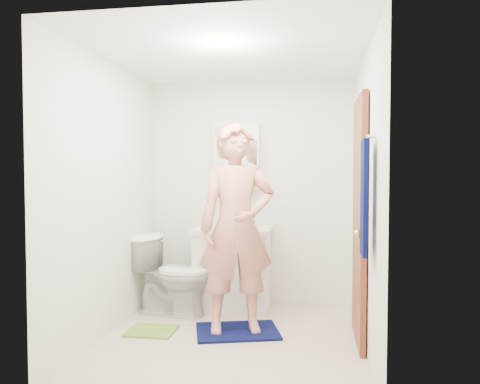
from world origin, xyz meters
name	(u,v)px	position (x,y,z in m)	size (l,w,h in m)	color
floor	(232,340)	(0.00, 0.00, -0.01)	(2.20, 2.40, 0.02)	beige
ceiling	(231,54)	(0.00, 0.00, 2.41)	(2.20, 2.40, 0.02)	white
wall_back	(251,193)	(0.00, 1.21, 1.20)	(2.20, 0.02, 2.40)	white
wall_front	(195,210)	(0.00, -1.21, 1.20)	(2.20, 0.02, 2.40)	white
wall_left	(108,198)	(-1.11, 0.00, 1.20)	(0.02, 2.40, 2.40)	white
wall_right	(367,200)	(1.11, 0.00, 1.20)	(0.02, 2.40, 2.40)	white
vanity_cabinet	(233,270)	(-0.15, 0.91, 0.40)	(0.75, 0.55, 0.80)	white
countertop	(233,230)	(-0.15, 0.91, 0.83)	(0.79, 0.59, 0.05)	white
sink_basin	(233,228)	(-0.15, 0.91, 0.84)	(0.40, 0.40, 0.03)	white
faucet	(236,220)	(-0.15, 1.09, 0.91)	(0.03, 0.03, 0.12)	silver
medicine_cabinet	(237,156)	(-0.15, 1.14, 1.60)	(0.50, 0.12, 0.70)	white
mirror_panel	(236,156)	(-0.15, 1.08, 1.60)	(0.46, 0.01, 0.66)	white
door	(359,220)	(1.07, 0.15, 1.02)	(0.05, 0.80, 2.05)	brown
door_knob	(358,234)	(1.03, -0.17, 0.95)	(0.07, 0.07, 0.07)	gold
towel	(364,198)	(1.03, -0.57, 1.25)	(0.03, 0.24, 0.80)	#060C3F
towel_hook	(371,136)	(1.07, -0.57, 1.67)	(0.02, 0.02, 0.06)	silver
toilet	(173,275)	(-0.72, 0.63, 0.40)	(0.44, 0.78, 0.79)	white
bath_mat	(237,331)	(0.02, 0.18, 0.01)	(0.72, 0.52, 0.02)	#060C3F
green_rug	(152,331)	(-0.74, 0.07, 0.01)	(0.42, 0.35, 0.02)	#76A135
soap_dispenser	(207,219)	(-0.42, 0.90, 0.94)	(0.08, 0.08, 0.18)	#AC5052
toothbrush_cup	(244,222)	(-0.04, 1.00, 0.90)	(0.13, 0.13, 0.10)	#56397F
man	(237,228)	(0.02, 0.17, 0.94)	(0.67, 0.44, 1.83)	tan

